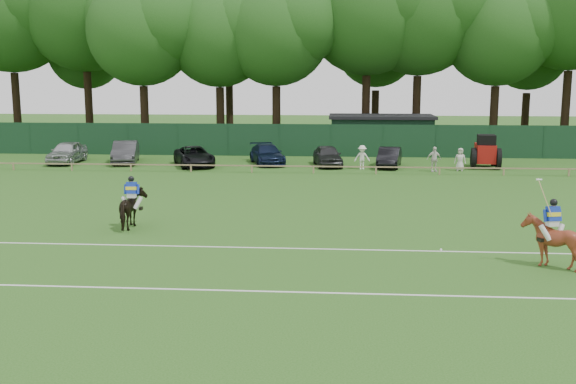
# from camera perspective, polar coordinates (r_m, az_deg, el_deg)

# --- Properties ---
(ground) EXTENTS (160.00, 160.00, 0.00)m
(ground) POSITION_cam_1_polar(r_m,az_deg,el_deg) (25.81, -1.62, -4.20)
(ground) COLOR #1E4C14
(ground) RESTS_ON ground
(horse_dark) EXTENTS (0.96, 1.96, 1.62)m
(horse_dark) POSITION_cam_1_polar(r_m,az_deg,el_deg) (28.57, -13.04, -1.40)
(horse_dark) COLOR black
(horse_dark) RESTS_ON ground
(horse_chestnut) EXTENTS (1.77, 1.90, 1.76)m
(horse_chestnut) POSITION_cam_1_polar(r_m,az_deg,el_deg) (23.86, 21.37, -3.90)
(horse_chestnut) COLOR maroon
(horse_chestnut) RESTS_ON ground
(sedan_silver) EXTENTS (2.00, 4.65, 1.56)m
(sedan_silver) POSITION_cam_1_polar(r_m,az_deg,el_deg) (50.76, -18.20, 3.21)
(sedan_silver) COLOR #B0B2B6
(sedan_silver) RESTS_ON ground
(sedan_grey) EXTENTS (2.68, 5.00, 1.57)m
(sedan_grey) POSITION_cam_1_polar(r_m,az_deg,el_deg) (49.69, -13.60, 3.30)
(sedan_grey) COLOR #323335
(sedan_grey) RESTS_ON ground
(suv_black) EXTENTS (3.95, 5.36, 1.35)m
(suv_black) POSITION_cam_1_polar(r_m,az_deg,el_deg) (47.14, -7.95, 3.01)
(suv_black) COLOR black
(suv_black) RESTS_ON ground
(sedan_navy) EXTENTS (3.26, 5.09, 1.37)m
(sedan_navy) POSITION_cam_1_polar(r_m,az_deg,el_deg) (47.78, -1.78, 3.20)
(sedan_navy) COLOR #101A34
(sedan_navy) RESTS_ON ground
(hatch_grey) EXTENTS (2.38, 4.44, 1.44)m
(hatch_grey) POSITION_cam_1_polar(r_m,az_deg,el_deg) (46.77, 3.37, 3.08)
(hatch_grey) COLOR #2B2B2D
(hatch_grey) RESTS_ON ground
(estate_black) EXTENTS (2.04, 4.26, 1.35)m
(estate_black) POSITION_cam_1_polar(r_m,az_deg,el_deg) (46.72, 8.57, 2.93)
(estate_black) COLOR black
(estate_black) RESTS_ON ground
(spectator_left) EXTENTS (1.07, 0.66, 1.61)m
(spectator_left) POSITION_cam_1_polar(r_m,az_deg,el_deg) (45.36, 6.29, 2.93)
(spectator_left) COLOR white
(spectator_left) RESTS_ON ground
(spectator_mid) EXTENTS (1.03, 0.58, 1.65)m
(spectator_mid) POSITION_cam_1_polar(r_m,az_deg,el_deg) (44.98, 12.26, 2.73)
(spectator_mid) COLOR silver
(spectator_mid) RESTS_ON ground
(spectator_right) EXTENTS (0.82, 0.63, 1.51)m
(spectator_right) POSITION_cam_1_polar(r_m,az_deg,el_deg) (45.80, 14.37, 2.69)
(spectator_right) COLOR beige
(spectator_right) RESTS_ON ground
(rider_dark) EXTENTS (0.94, 0.39, 1.41)m
(rider_dark) POSITION_cam_1_polar(r_m,az_deg,el_deg) (28.43, -13.10, 0.04)
(rider_dark) COLOR silver
(rider_dark) RESTS_ON ground
(rider_chestnut) EXTENTS (0.97, 0.51, 2.05)m
(rider_chestnut) POSITION_cam_1_polar(r_m,az_deg,el_deg) (23.68, 21.50, -2.07)
(rider_chestnut) COLOR silver
(rider_chestnut) RESTS_ON ground
(polo_ball) EXTENTS (0.09, 0.09, 0.09)m
(polo_ball) POSITION_cam_1_polar(r_m,az_deg,el_deg) (25.05, 12.83, -4.78)
(polo_ball) COLOR silver
(polo_ball) RESTS_ON ground
(pitch_lines) EXTENTS (60.00, 5.10, 0.01)m
(pitch_lines) POSITION_cam_1_polar(r_m,az_deg,el_deg) (22.45, -2.55, -6.37)
(pitch_lines) COLOR silver
(pitch_lines) RESTS_ON ground
(pitch_rail) EXTENTS (62.10, 0.10, 0.50)m
(pitch_rail) POSITION_cam_1_polar(r_m,az_deg,el_deg) (43.36, 0.85, 2.19)
(pitch_rail) COLOR #997F5B
(pitch_rail) RESTS_ON ground
(perimeter_fence) EXTENTS (92.08, 0.08, 2.50)m
(perimeter_fence) POSITION_cam_1_polar(r_m,az_deg,el_deg) (52.20, 1.47, 4.40)
(perimeter_fence) COLOR #14351E
(perimeter_fence) RESTS_ON ground
(utility_shed) EXTENTS (8.40, 4.40, 3.04)m
(utility_shed) POSITION_cam_1_polar(r_m,az_deg,el_deg) (55.19, 7.88, 4.91)
(utility_shed) COLOR #14331E
(utility_shed) RESTS_ON ground
(tree_row) EXTENTS (96.00, 12.00, 21.00)m
(tree_row) POSITION_cam_1_polar(r_m,az_deg,el_deg) (60.22, 3.76, 3.93)
(tree_row) COLOR #26561C
(tree_row) RESTS_ON ground
(tractor) EXTENTS (2.06, 2.88, 2.29)m
(tractor) POSITION_cam_1_polar(r_m,az_deg,el_deg) (47.57, 16.37, 3.25)
(tractor) COLOR #9B120E
(tractor) RESTS_ON ground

